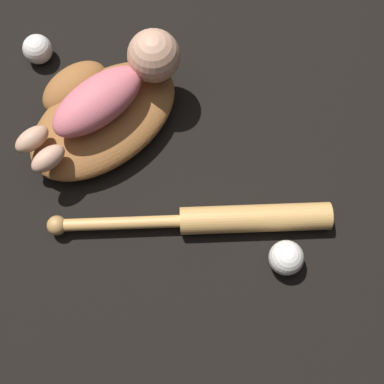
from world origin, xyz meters
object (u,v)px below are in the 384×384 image
(baseball_bat, at_px, (226,219))
(baby_figure, at_px, (116,87))
(baseball, at_px, (286,258))
(baseball_glove, at_px, (99,114))
(baseball_spare, at_px, (38,49))

(baseball_bat, bearing_deg, baby_figure, 79.58)
(baseball_bat, distance_m, baseball, 0.15)
(baby_figure, height_order, baseball_bat, baby_figure)
(baseball_glove, height_order, baseball_bat, baseball_glove)
(baby_figure, distance_m, baseball_bat, 0.37)
(baseball, distance_m, baseball_spare, 0.77)
(baseball_bat, bearing_deg, baseball_spare, 84.34)
(baseball_glove, relative_size, baseball, 5.57)
(baby_figure, bearing_deg, baseball_bat, -100.42)
(baseball_bat, relative_size, baseball, 6.61)
(baseball_spare, bearing_deg, baseball_glove, -100.19)
(baseball_glove, height_order, baseball_spare, baseball_glove)
(baseball_glove, xyz_separation_m, baseball_spare, (0.04, 0.24, -0.01))
(baseball_glove, distance_m, baseball_bat, 0.38)
(baseball_glove, distance_m, baby_figure, 0.10)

